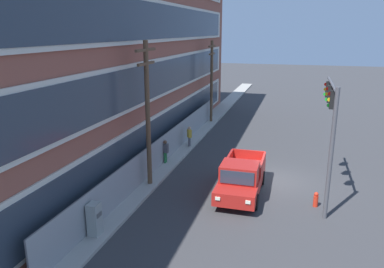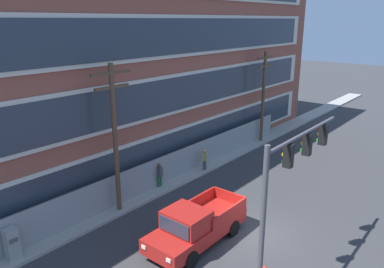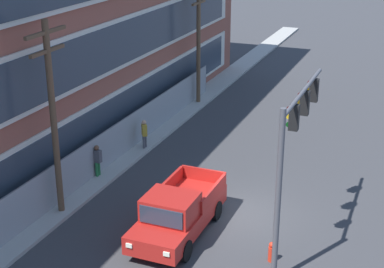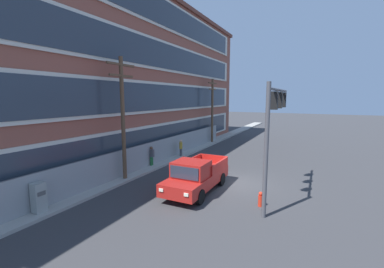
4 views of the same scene
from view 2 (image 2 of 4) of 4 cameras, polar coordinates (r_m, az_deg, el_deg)
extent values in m
plane|color=#38383A|center=(19.44, 9.70, -14.74)|extent=(160.00, 160.00, 0.00)
cube|color=#9E9B93|center=(23.34, -6.14, -8.64)|extent=(80.00, 1.65, 0.16)
cube|color=brown|center=(26.89, -13.78, 10.22)|extent=(41.94, 10.72, 14.36)
cube|color=beige|center=(24.06, -5.06, -2.90)|extent=(38.59, 0.10, 2.58)
cube|color=#2D3844|center=(24.02, -4.96, -2.94)|extent=(36.91, 0.06, 2.15)
cube|color=beige|center=(23.09, -5.29, 5.50)|extent=(38.59, 0.10, 2.58)
cube|color=#2D3844|center=(23.05, -5.19, 5.48)|extent=(36.91, 0.06, 2.15)
cube|color=beige|center=(22.65, -5.55, 14.43)|extent=(38.59, 0.10, 2.58)
cube|color=#2D3844|center=(22.60, -5.44, 14.43)|extent=(36.91, 0.06, 2.15)
cube|color=gray|center=(23.97, -3.98, -5.47)|extent=(27.61, 0.04, 1.99)
cylinder|color=#4C4C51|center=(34.74, 11.83, 1.39)|extent=(0.06, 0.06, 1.99)
cylinder|color=#4C4C51|center=(23.61, -4.03, -3.24)|extent=(27.61, 0.05, 0.05)
cylinder|color=#4C4C51|center=(13.72, 10.65, -14.14)|extent=(0.20, 0.20, 6.25)
cylinder|color=#4C4C51|center=(15.13, 16.84, 0.14)|extent=(6.05, 0.14, 0.14)
cube|color=black|center=(14.12, 14.50, -3.22)|extent=(0.28, 0.32, 0.90)
cylinder|color=#4B0807|center=(14.09, 13.92, -2.00)|extent=(0.04, 0.18, 0.18)
cylinder|color=gold|center=(14.19, 13.84, -3.07)|extent=(0.04, 0.18, 0.18)
cylinder|color=#0A4011|center=(14.28, 13.76, -4.12)|extent=(0.04, 0.18, 0.18)
cube|color=black|center=(15.58, 17.16, -1.52)|extent=(0.28, 0.32, 0.90)
cylinder|color=#4B0807|center=(15.57, 16.64, -0.41)|extent=(0.04, 0.18, 0.18)
cylinder|color=#503E08|center=(15.65, 16.56, -1.39)|extent=(0.04, 0.18, 0.18)
cylinder|color=green|center=(15.74, 16.47, -2.35)|extent=(0.04, 0.18, 0.18)
cube|color=black|center=(17.09, 19.36, -0.10)|extent=(0.28, 0.32, 0.90)
cylinder|color=#4B0807|center=(17.07, 18.89, 0.91)|extent=(0.04, 0.18, 0.18)
cylinder|color=#503E08|center=(17.15, 18.80, 0.01)|extent=(0.04, 0.18, 0.18)
cylinder|color=green|center=(17.23, 18.71, -0.88)|extent=(0.04, 0.18, 0.18)
cube|color=#AD1E19|center=(18.13, 0.76, -14.23)|extent=(5.44, 2.07, 0.70)
cube|color=#AD1E19|center=(17.21, -0.86, -12.97)|extent=(1.63, 1.91, 0.90)
cube|color=#283342|center=(16.68, -2.77, -14.07)|extent=(0.06, 1.70, 0.67)
cube|color=#AD1E19|center=(18.17, 5.69, -11.94)|extent=(2.72, 0.12, 0.56)
cube|color=#AD1E19|center=(19.18, 0.78, -10.19)|extent=(2.72, 0.12, 0.56)
cube|color=#AD1E19|center=(19.73, 5.71, -9.48)|extent=(0.10, 1.99, 0.56)
cylinder|color=black|center=(16.76, -0.24, -18.58)|extent=(0.80, 0.26, 0.80)
cylinder|color=black|center=(17.83, -5.17, -16.23)|extent=(0.80, 0.26, 0.80)
cylinder|color=black|center=(18.97, 6.26, -14.03)|extent=(0.80, 0.26, 0.80)
cylinder|color=black|center=(19.92, 1.57, -12.30)|extent=(0.80, 0.26, 0.80)
cube|color=white|center=(15.95, -3.60, -18.70)|extent=(0.06, 0.24, 0.16)
cube|color=white|center=(16.80, -7.38, -16.75)|extent=(0.06, 0.24, 0.16)
cylinder|color=brown|center=(19.89, -11.60, -1.16)|extent=(0.26, 0.26, 8.13)
cube|color=brown|center=(19.10, -12.24, 9.04)|extent=(2.46, 0.14, 0.14)
cube|color=brown|center=(19.21, -12.11, 6.98)|extent=(2.09, 0.14, 0.14)
cylinder|color=brown|center=(31.94, 10.79, 5.38)|extent=(0.26, 0.26, 7.71)
cube|color=brown|center=(31.45, 11.13, 11.37)|extent=(2.32, 0.14, 0.14)
cube|color=brown|center=(31.52, 11.05, 10.11)|extent=(1.97, 0.14, 0.14)
cube|color=#939993|center=(18.64, -25.73, -14.99)|extent=(0.55, 0.47, 1.60)
cube|color=#515151|center=(18.28, -25.52, -14.45)|extent=(0.39, 0.02, 0.20)
cylinder|color=#236B38|center=(23.57, -5.08, -7.42)|extent=(0.14, 0.14, 0.85)
cylinder|color=#236B38|center=(23.68, -4.77, -7.28)|extent=(0.14, 0.14, 0.85)
cube|color=#4C4C51|center=(23.34, -4.97, -5.73)|extent=(0.26, 0.41, 0.60)
sphere|color=brown|center=(23.18, -5.00, -4.77)|extent=(0.24, 0.24, 0.24)
cylinder|color=#4C4C51|center=(25.98, 1.79, -4.96)|extent=(0.14, 0.14, 0.85)
cylinder|color=#4C4C51|center=(26.11, 2.03, -4.84)|extent=(0.14, 0.14, 0.85)
cube|color=#B7932D|center=(25.78, 1.93, -3.41)|extent=(0.46, 0.43, 0.60)
sphere|color=tan|center=(25.64, 1.94, -2.53)|extent=(0.24, 0.24, 0.24)
camera|label=1|loc=(9.87, -91.24, -9.84)|focal=35.00mm
camera|label=3|loc=(6.79, -128.91, 5.12)|focal=55.00mm
camera|label=4|loc=(5.82, -53.19, -43.97)|focal=24.00mm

